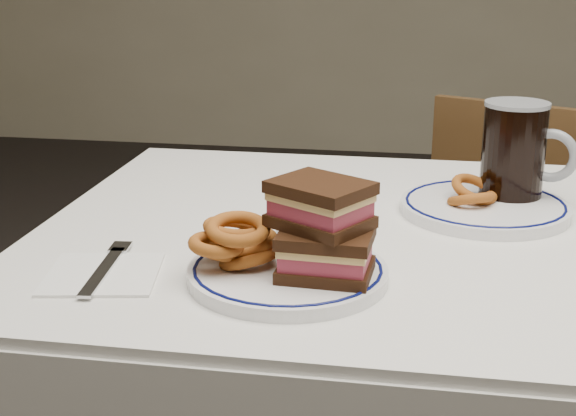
% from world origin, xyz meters
% --- Properties ---
extents(dining_table, '(1.27, 0.87, 0.75)m').
position_xyz_m(dining_table, '(0.00, 0.00, 0.64)').
color(dining_table, silver).
rests_on(dining_table, floor).
extents(chair_far, '(0.50, 0.50, 0.82)m').
position_xyz_m(chair_far, '(0.18, 0.81, 0.44)').
color(chair_far, '#462F16').
rests_on(chair_far, floor).
extents(main_plate, '(0.26, 0.26, 0.02)m').
position_xyz_m(main_plate, '(-0.22, -0.22, 0.76)').
color(main_plate, white).
rests_on(main_plate, dining_table).
extents(reuben_sandwich, '(0.14, 0.14, 0.12)m').
position_xyz_m(reuben_sandwich, '(-0.17, -0.23, 0.83)').
color(reuben_sandwich, black).
rests_on(reuben_sandwich, main_plate).
extents(onion_rings_main, '(0.12, 0.11, 0.09)m').
position_xyz_m(onion_rings_main, '(-0.29, -0.22, 0.80)').
color(onion_rings_main, brown).
rests_on(onion_rings_main, main_plate).
extents(ketchup_ramekin, '(0.06, 0.06, 0.04)m').
position_xyz_m(ketchup_ramekin, '(-0.22, -0.12, 0.79)').
color(ketchup_ramekin, white).
rests_on(ketchup_ramekin, main_plate).
extents(beer_mug, '(0.15, 0.10, 0.17)m').
position_xyz_m(beer_mug, '(0.09, 0.15, 0.84)').
color(beer_mug, black).
rests_on(beer_mug, dining_table).
extents(far_plate, '(0.27, 0.27, 0.02)m').
position_xyz_m(far_plate, '(0.04, 0.10, 0.76)').
color(far_plate, white).
rests_on(far_plate, dining_table).
extents(onion_rings_far, '(0.09, 0.10, 0.06)m').
position_xyz_m(onion_rings_far, '(0.02, 0.10, 0.78)').
color(onion_rings_far, brown).
rests_on(onion_rings_far, far_plate).
extents(napkin_fork, '(0.16, 0.19, 0.01)m').
position_xyz_m(napkin_fork, '(-0.46, -0.24, 0.75)').
color(napkin_fork, white).
rests_on(napkin_fork, dining_table).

